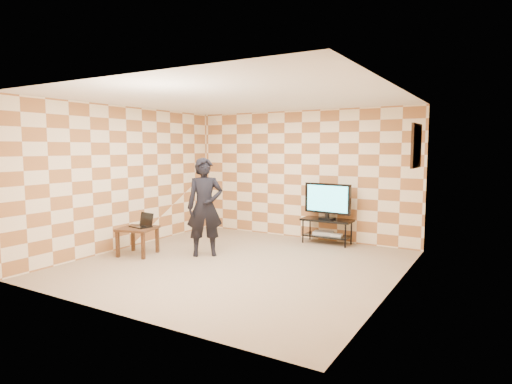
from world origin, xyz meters
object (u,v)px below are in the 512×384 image
tv_stand (327,226)px  tv (327,199)px  side_table (138,232)px  person (205,207)px

tv_stand → tv: 0.53m
tv → side_table: tv is taller
side_table → person: 1.30m
side_table → person: (1.06, 0.59, 0.46)m
tv → tv_stand: bearing=96.1°
tv_stand → person: 2.57m
tv_stand → tv: (0.00, -0.00, 0.53)m
side_table → person: bearing=29.0°
side_table → person: size_ratio=0.42×
tv_stand → side_table: size_ratio=1.38×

